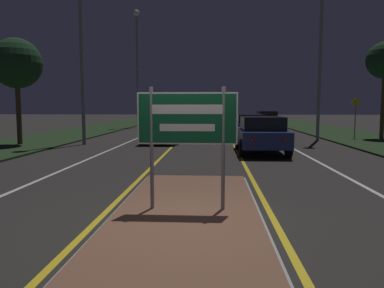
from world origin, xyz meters
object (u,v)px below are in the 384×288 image
(streetlight_left_far, at_px, (137,53))
(car_receding_2, at_px, (266,119))
(highway_sign, at_px, (187,124))
(warning_sign, at_px, (355,114))
(car_receding_1, at_px, (250,125))
(car_approaching_0, at_px, (163,129))
(streetlight_left_near, at_px, (80,3))
(streetlight_right_near, at_px, (322,13))
(car_receding_0, at_px, (261,134))

(streetlight_left_far, bearing_deg, car_receding_2, 10.67)
(highway_sign, bearing_deg, warning_sign, 60.99)
(warning_sign, bearing_deg, car_receding_1, 169.93)
(highway_sign, distance_m, car_approaching_0, 14.09)
(streetlight_left_near, height_order, streetlight_right_near, streetlight_right_near)
(streetlight_left_near, bearing_deg, streetlight_right_near, 13.13)
(car_receding_0, bearing_deg, car_receding_2, 81.45)
(streetlight_left_far, relative_size, car_approaching_0, 2.21)
(streetlight_right_near, xyz_separation_m, warning_sign, (2.42, 0.92, -5.63))
(car_receding_1, height_order, car_receding_2, car_receding_2)
(car_receding_0, height_order, warning_sign, warning_sign)
(streetlight_left_far, relative_size, car_receding_2, 2.25)
(streetlight_left_near, height_order, car_approaching_0, streetlight_left_near)
(warning_sign, bearing_deg, car_approaching_0, -169.15)
(highway_sign, distance_m, streetlight_left_far, 28.09)
(streetlight_right_near, bearing_deg, streetlight_left_far, 137.33)
(warning_sign, bearing_deg, streetlight_left_near, -165.60)
(car_receding_2, bearing_deg, warning_sign, -75.59)
(warning_sign, bearing_deg, streetlight_right_near, -159.20)
(car_receding_0, distance_m, car_receding_2, 20.32)
(car_receding_0, bearing_deg, car_receding_1, 88.02)
(highway_sign, bearing_deg, car_receding_2, 79.30)
(highway_sign, height_order, streetlight_left_near, streetlight_left_near)
(car_receding_1, bearing_deg, streetlight_left_far, 132.92)
(car_receding_1, xyz_separation_m, car_receding_2, (2.74, 12.04, 0.01))
(streetlight_left_far, distance_m, car_approaching_0, 14.89)
(streetlight_right_near, distance_m, car_receding_0, 9.62)
(highway_sign, height_order, car_receding_1, highway_sign)
(car_receding_1, relative_size, car_receding_2, 1.03)
(highway_sign, height_order, car_receding_2, highway_sign)
(car_receding_0, relative_size, warning_sign, 1.75)
(highway_sign, xyz_separation_m, car_approaching_0, (-2.30, 13.87, -0.95))
(highway_sign, height_order, car_receding_0, highway_sign)
(highway_sign, distance_m, warning_sign, 18.31)
(car_receding_0, relative_size, car_receding_1, 0.89)
(streetlight_left_near, distance_m, car_approaching_0, 7.66)
(highway_sign, distance_m, car_receding_0, 9.42)
(car_receding_2, xyz_separation_m, car_approaching_0, (-7.81, -15.27, -0.08))
(streetlight_left_far, height_order, car_receding_1, streetlight_left_far)
(streetlight_right_near, relative_size, car_receding_2, 2.33)
(streetlight_left_near, bearing_deg, streetlight_left_far, 90.66)
(streetlight_left_near, relative_size, car_receding_1, 2.20)
(streetlight_left_far, height_order, car_receding_0, streetlight_left_far)
(car_receding_2, bearing_deg, streetlight_right_near, -86.11)
(car_receding_2, bearing_deg, car_receding_1, -102.83)
(streetlight_right_near, bearing_deg, car_receding_2, 93.89)
(car_receding_2, height_order, car_approaching_0, car_receding_2)
(streetlight_left_far, height_order, warning_sign, streetlight_left_far)
(highway_sign, relative_size, streetlight_right_near, 0.21)
(streetlight_left_far, xyz_separation_m, car_approaching_0, (4.05, -13.04, -5.95))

